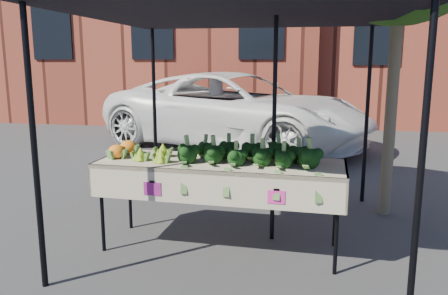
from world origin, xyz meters
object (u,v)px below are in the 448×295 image
Objects in this scene: table at (220,205)px; canopy at (241,109)px; vehicle at (237,9)px; street_tree at (395,51)px.

canopy is (0.14, 0.42, 0.92)m from table.
vehicle is at bearing 97.12° from table.
canopy is 0.54× the size of vehicle.
street_tree is at bearing 30.43° from canopy.
vehicle is 4.81m from street_tree.
table is at bearing -142.24° from street_tree.
vehicle reaches higher than table.
canopy is 5.29m from vehicle.
vehicle is 1.48× the size of street_tree.
street_tree reaches higher than canopy.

